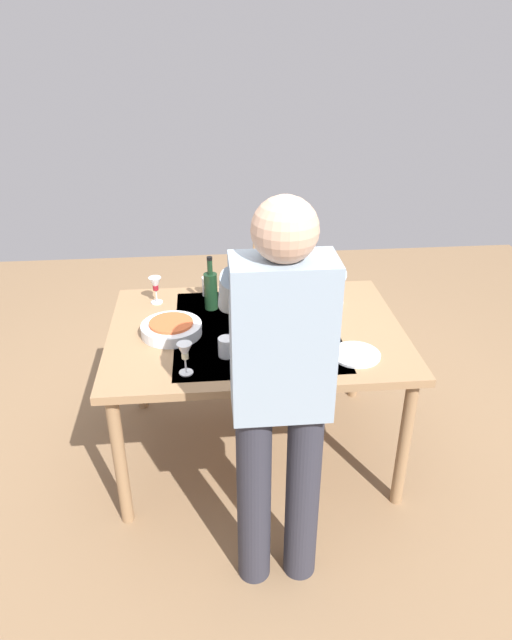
{
  "coord_description": "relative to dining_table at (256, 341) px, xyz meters",
  "views": [
    {
      "loc": [
        0.23,
        2.52,
        2.18
      ],
      "look_at": [
        0.0,
        0.0,
        0.83
      ],
      "focal_mm": 32.15,
      "sensor_mm": 36.0,
      "label": 1
    }
  ],
  "objects": [
    {
      "name": "wine_glass_right",
      "position": [
        0.52,
        -0.35,
        0.18
      ],
      "size": [
        0.07,
        0.07,
        0.15
      ],
      "color": "white",
      "rests_on": "dining_table"
    },
    {
      "name": "ground_plane",
      "position": [
        0.0,
        0.0,
        -0.7
      ],
      "size": [
        6.0,
        6.0,
        0.0
      ],
      "primitive_type": "plane",
      "color": "#846647"
    },
    {
      "name": "wine_bottle",
      "position": [
        0.22,
        -0.25,
        0.18
      ],
      "size": [
        0.07,
        0.07,
        0.3
      ],
      "color": "black",
      "rests_on": "dining_table"
    },
    {
      "name": "dining_table",
      "position": [
        0.0,
        0.0,
        0.0
      ],
      "size": [
        1.48,
        1.06,
        0.78
      ],
      "color": "#93704C",
      "rests_on": "ground_plane"
    },
    {
      "name": "side_bowl_salad",
      "position": [
        -0.23,
        -0.01,
        0.11
      ],
      "size": [
        0.18,
        0.18,
        0.07
      ],
      "color": "silver",
      "rests_on": "dining_table"
    },
    {
      "name": "water_cup_far_left",
      "position": [
        0.16,
        0.24,
        0.12
      ],
      "size": [
        0.08,
        0.08,
        0.09
      ],
      "primitive_type": "cylinder",
      "color": "silver",
      "rests_on": "dining_table"
    },
    {
      "name": "water_cup_near_left",
      "position": [
        0.01,
        0.09,
        0.12
      ],
      "size": [
        0.08,
        0.08,
        0.1
      ],
      "primitive_type": "cylinder",
      "color": "silver",
      "rests_on": "dining_table"
    },
    {
      "name": "chair_near",
      "position": [
        -0.27,
        -0.91,
        -0.17
      ],
      "size": [
        0.4,
        0.4,
        0.91
      ],
      "color": "brown",
      "rests_on": "ground_plane"
    },
    {
      "name": "serving_bowl_pasta",
      "position": [
        0.42,
        0.02,
        0.11
      ],
      "size": [
        0.3,
        0.3,
        0.07
      ],
      "color": "silver",
      "rests_on": "dining_table"
    },
    {
      "name": "person_server",
      "position": [
        -0.02,
        0.79,
        0.26
      ],
      "size": [
        0.42,
        0.61,
        1.69
      ],
      "color": "#2D2D38",
      "rests_on": "ground_plane"
    },
    {
      "name": "dinner_plate_far",
      "position": [
        -0.44,
        0.3,
        0.08
      ],
      "size": [
        0.23,
        0.23,
        0.01
      ],
      "primitive_type": "cylinder",
      "color": "silver",
      "rests_on": "dining_table"
    },
    {
      "name": "table_knife",
      "position": [
        -0.16,
        -0.37,
        0.08
      ],
      "size": [
        0.01,
        0.2,
        0.0
      ],
      "primitive_type": "cube",
      "rotation": [
        0.0,
        0.0,
        -0.0
      ],
      "color": "silver",
      "rests_on": "dining_table"
    },
    {
      "name": "water_cup_near_right",
      "position": [
        0.23,
        -0.42,
        0.13
      ],
      "size": [
        0.07,
        0.07,
        0.11
      ],
      "primitive_type": "cylinder",
      "color": "silver",
      "rests_on": "dining_table"
    },
    {
      "name": "dinner_plate_near",
      "position": [
        -0.39,
        -0.26,
        0.08
      ],
      "size": [
        0.23,
        0.23,
        0.01
      ],
      "primitive_type": "cylinder",
      "color": "silver",
      "rests_on": "dining_table"
    },
    {
      "name": "wine_glass_left",
      "position": [
        0.34,
        0.38,
        0.18
      ],
      "size": [
        0.07,
        0.07,
        0.15
      ],
      "color": "white",
      "rests_on": "dining_table"
    }
  ]
}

